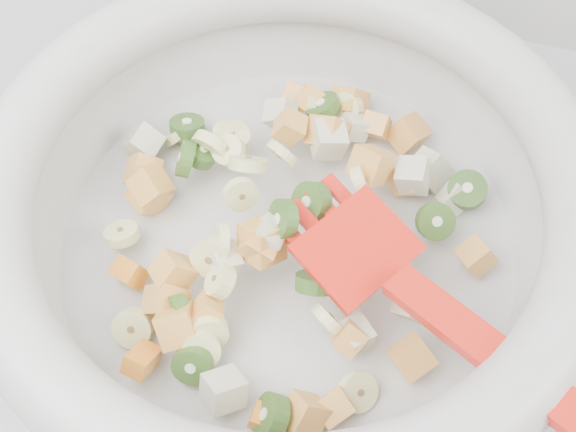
% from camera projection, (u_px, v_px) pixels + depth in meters
% --- Properties ---
extents(mixing_bowl, '(0.47, 0.40, 0.12)m').
position_uv_depth(mixing_bowl, '(288.00, 205.00, 0.47)').
color(mixing_bowl, '#B9B9B7').
rests_on(mixing_bowl, counter).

